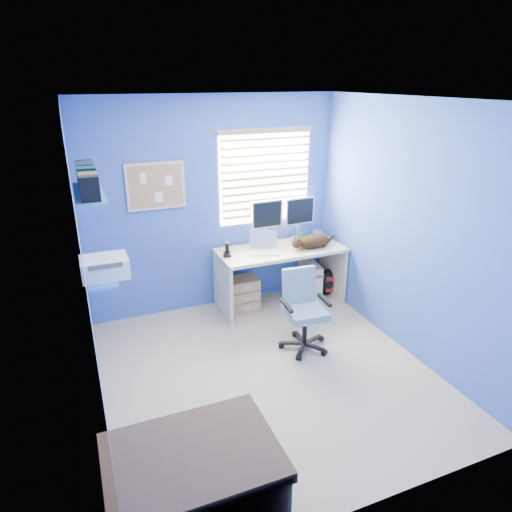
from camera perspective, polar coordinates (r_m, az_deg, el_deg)
name	(u,v)px	position (r m, az deg, el deg)	size (l,w,h in m)	color
floor	(267,372)	(4.54, 1.40, -14.34)	(3.00, 3.20, 0.00)	tan
ceiling	(270,99)	(3.69, 1.76, 19.01)	(3.00, 3.20, 0.00)	white
wall_back	(213,206)	(5.38, -5.35, 6.19)	(3.00, 0.01, 2.50)	blue
wall_front	(382,345)	(2.71, 15.53, -10.70)	(3.00, 0.01, 2.50)	blue
wall_left	(85,279)	(3.65, -20.57, -2.66)	(0.01, 3.20, 2.50)	blue
wall_right	(408,231)	(4.72, 18.49, 2.99)	(0.01, 3.20, 2.50)	blue
desk	(280,277)	(5.61, 3.04, -2.62)	(1.52, 0.65, 0.74)	beige
laptop	(264,244)	(5.31, 1.05, 1.55)	(0.33, 0.26, 0.22)	silver
monitor_left	(266,222)	(5.58, 1.30, 4.30)	(0.40, 0.12, 0.54)	silver
monitor_right	(299,218)	(5.75, 5.39, 4.72)	(0.40, 0.12, 0.54)	silver
phone	(227,249)	(5.22, -3.63, 0.88)	(0.09, 0.11, 0.17)	black
mug	(301,235)	(5.81, 5.59, 2.61)	(0.10, 0.09, 0.10)	#21756F
cd_spindle	(318,233)	(5.95, 7.70, 2.82)	(0.13, 0.13, 0.07)	silver
cat	(313,241)	(5.53, 7.11, 1.87)	(0.44, 0.23, 0.16)	black
tower_pc	(310,280)	(5.92, 6.73, -2.94)	(0.19, 0.44, 0.45)	beige
drawer_boxes	(243,293)	(5.58, -1.62, -4.67)	(0.35, 0.28, 0.41)	tan
yellow_book	(307,295)	(5.75, 6.41, -4.87)	(0.03, 0.17, 0.24)	yellow
backpack	(329,281)	(6.03, 9.05, -3.16)	(0.30, 0.23, 0.35)	black
bed_corner	(194,482)	(3.27, -7.75, -26.22)	(1.03, 0.73, 0.49)	brown
office_chair	(303,320)	(4.80, 5.94, -7.91)	(0.51, 0.51, 0.83)	black
window_blinds	(266,177)	(5.50, 1.22, 9.83)	(1.15, 0.05, 1.10)	white
corkboard	(156,186)	(5.14, -12.41, 8.53)	(0.64, 0.02, 0.52)	beige
wall_shelves	(95,225)	(4.30, -19.46, 3.68)	(0.42, 0.90, 1.05)	#3974C9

